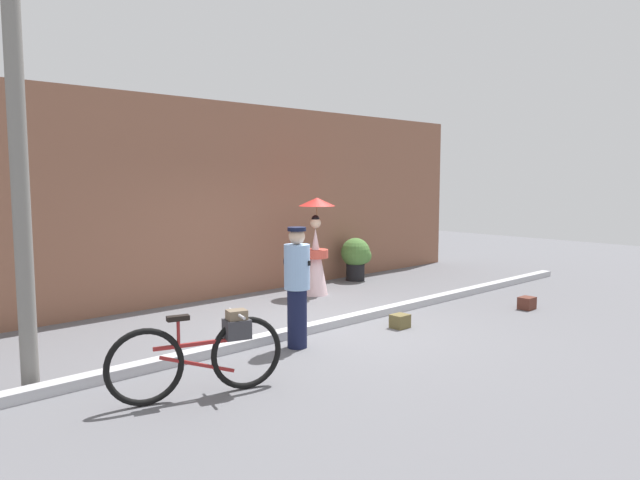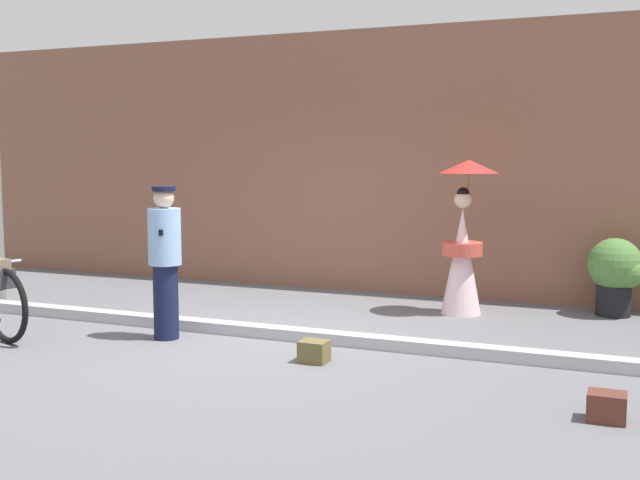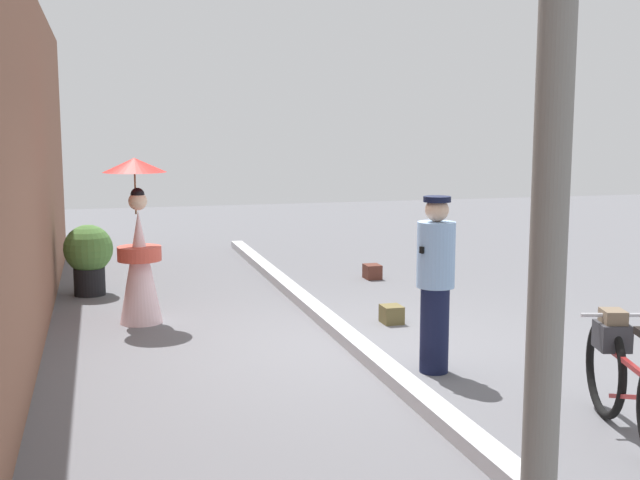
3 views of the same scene
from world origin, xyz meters
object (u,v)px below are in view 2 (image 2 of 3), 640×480
backpack_spare (314,351)px  backpack_on_pavement (607,406)px  person_with_parasol (463,241)px  person_officer (165,259)px  potted_plant_by_door (616,272)px

backpack_spare → backpack_on_pavement: bearing=-14.7°
person_with_parasol → person_officer: bearing=-136.5°
person_with_parasol → backpack_spare: (-0.80, -2.74, -0.78)m
backpack_on_pavement → backpack_spare: size_ratio=1.06×
person_with_parasol → backpack_spare: 2.96m
backpack_spare → person_with_parasol: bearing=73.7°
potted_plant_by_door → backpack_spare: potted_plant_by_door is taller
person_officer → backpack_spare: (1.79, -0.28, -0.74)m
backpack_on_pavement → backpack_spare: 2.66m
potted_plant_by_door → backpack_spare: size_ratio=3.67×
backpack_spare → potted_plant_by_door: bearing=52.6°
person_officer → potted_plant_by_door: bearing=35.0°
person_with_parasol → potted_plant_by_door: 1.85m
person_officer → backpack_on_pavement: bearing=-12.3°
person_with_parasol → potted_plant_by_door: size_ratio=1.99×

